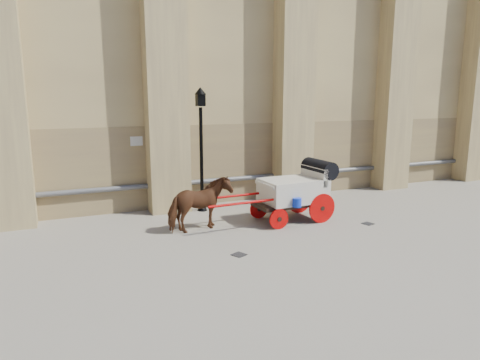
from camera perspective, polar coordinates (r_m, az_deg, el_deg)
name	(u,v)px	position (r m, az deg, el deg)	size (l,w,h in m)	color
ground	(234,237)	(12.58, -0.87, -7.57)	(90.00, 90.00, 0.00)	slate
horse	(200,205)	(12.96, -5.39, -3.28)	(0.88, 1.94, 1.64)	brown
carriage	(297,188)	(14.14, 7.61, -1.13)	(4.51, 1.64, 1.95)	black
street_lamp	(201,146)	(15.00, -5.19, 4.52)	(0.41, 0.41, 4.33)	black
drain_grate_near	(239,255)	(11.21, -0.14, -9.92)	(0.32, 0.32, 0.01)	black
drain_grate_far	(368,224)	(14.39, 16.68, -5.59)	(0.32, 0.32, 0.01)	black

